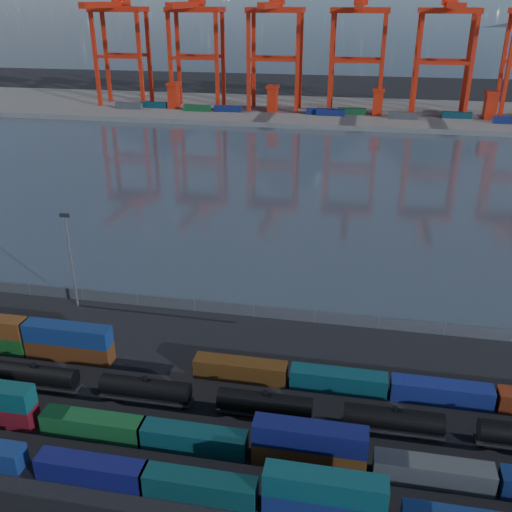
# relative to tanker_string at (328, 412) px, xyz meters

# --- Properties ---
(ground) EXTENTS (700.00, 700.00, 0.00)m
(ground) POSITION_rel_tanker_string_xyz_m (-13.74, -4.34, -1.87)
(ground) COLOR black
(ground) RESTS_ON ground
(harbor_water) EXTENTS (700.00, 700.00, 0.00)m
(harbor_water) POSITION_rel_tanker_string_xyz_m (-13.74, 100.66, -1.87)
(harbor_water) COLOR #333E4A
(harbor_water) RESTS_ON ground
(far_quay) EXTENTS (700.00, 70.00, 2.00)m
(far_quay) POSITION_rel_tanker_string_xyz_m (-13.74, 205.66, -0.87)
(far_quay) COLOR #514F4C
(far_quay) RESTS_ON ground
(container_row_south) EXTENTS (139.65, 2.49, 5.30)m
(container_row_south) POSITION_rel_tanker_string_xyz_m (-32.32, -13.55, 0.16)
(container_row_south) COLOR #393B3D
(container_row_south) RESTS_ON ground
(container_row_mid) EXTENTS (141.18, 2.56, 5.45)m
(container_row_mid) POSITION_rel_tanker_string_xyz_m (-15.77, -7.02, -0.09)
(container_row_mid) COLOR #494A4F
(container_row_mid) RESTS_ON ground
(container_row_north) EXTENTS (141.09, 2.59, 5.52)m
(container_row_north) POSITION_rel_tanker_string_xyz_m (-28.20, 7.12, -0.03)
(container_row_north) COLOR navy
(container_row_north) RESTS_ON ground
(tanker_string) EXTENTS (120.66, 2.61, 3.74)m
(tanker_string) POSITION_rel_tanker_string_xyz_m (0.00, 0.00, 0.00)
(tanker_string) COLOR black
(tanker_string) RESTS_ON ground
(waterfront_fence) EXTENTS (160.12, 0.12, 2.20)m
(waterfront_fence) POSITION_rel_tanker_string_xyz_m (-13.74, 23.66, -0.87)
(waterfront_fence) COLOR #595B5E
(waterfront_fence) RESTS_ON ground
(yard_light_mast) EXTENTS (1.60, 0.40, 16.60)m
(yard_light_mast) POSITION_rel_tanker_string_xyz_m (-43.74, 21.66, 7.42)
(yard_light_mast) COLOR slate
(yard_light_mast) RESTS_ON ground
(gantry_cranes) EXTENTS (198.85, 45.79, 62.00)m
(gantry_cranes) POSITION_rel_tanker_string_xyz_m (-21.24, 199.02, 36.13)
(gantry_cranes) COLOR red
(gantry_cranes) RESTS_ON ground
(quay_containers) EXTENTS (172.58, 10.99, 2.60)m
(quay_containers) POSITION_rel_tanker_string_xyz_m (-24.74, 191.12, 1.43)
(quay_containers) COLOR navy
(quay_containers) RESTS_ON far_quay
(straddle_carriers) EXTENTS (140.00, 7.00, 11.10)m
(straddle_carriers) POSITION_rel_tanker_string_xyz_m (-16.24, 195.66, 5.94)
(straddle_carriers) COLOR red
(straddle_carriers) RESTS_ON far_quay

